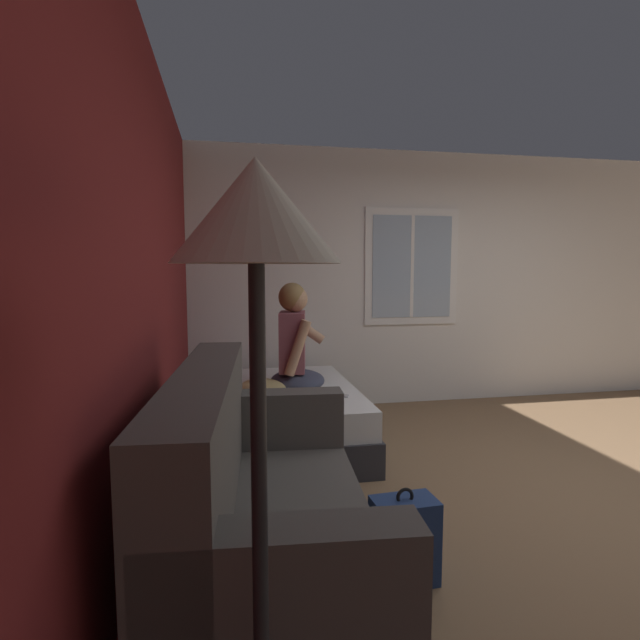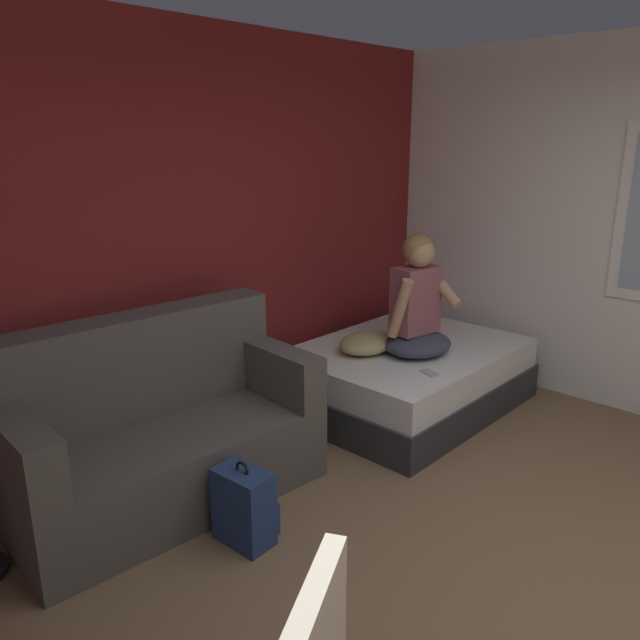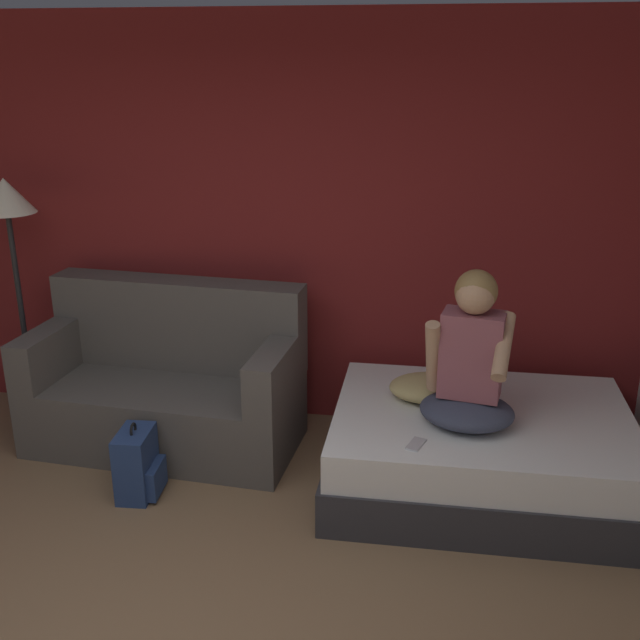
# 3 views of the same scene
# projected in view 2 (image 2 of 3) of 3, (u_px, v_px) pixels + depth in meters

# --- Properties ---
(wall_back_accent) EXTENTS (10.05, 0.16, 2.70)m
(wall_back_accent) POSITION_uv_depth(u_px,v_px,m) (167.00, 242.00, 3.99)
(wall_back_accent) COLOR maroon
(wall_back_accent) RESTS_ON ground
(bed) EXTENTS (1.74, 1.32, 0.48)m
(bed) POSITION_uv_depth(u_px,v_px,m) (407.00, 376.00, 4.77)
(bed) COLOR #2D2D33
(bed) RESTS_ON ground
(couch) EXTENTS (1.76, 0.95, 1.04)m
(couch) POSITION_uv_depth(u_px,v_px,m) (160.00, 433.00, 3.52)
(couch) COLOR #514C47
(couch) RESTS_ON ground
(person_seated) EXTENTS (0.59, 0.53, 0.88)m
(person_seated) POSITION_uv_depth(u_px,v_px,m) (417.00, 306.00, 4.44)
(person_seated) COLOR #383D51
(person_seated) RESTS_ON bed
(backpack) EXTENTS (0.25, 0.31, 0.46)m
(backpack) POSITION_uv_depth(u_px,v_px,m) (245.00, 507.00, 3.17)
(backpack) COLOR navy
(backpack) RESTS_ON ground
(throw_pillow) EXTENTS (0.52, 0.41, 0.14)m
(throw_pillow) POSITION_uv_depth(u_px,v_px,m) (367.00, 343.00, 4.56)
(throw_pillow) COLOR tan
(throw_pillow) RESTS_ON bed
(cell_phone) EXTENTS (0.11, 0.16, 0.01)m
(cell_phone) POSITION_uv_depth(u_px,v_px,m) (430.00, 373.00, 4.16)
(cell_phone) COLOR #B7B7BC
(cell_phone) RESTS_ON bed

